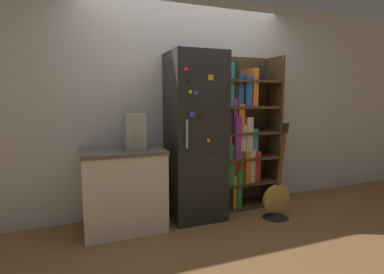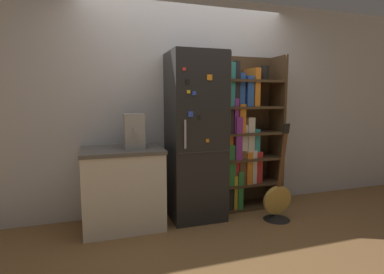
# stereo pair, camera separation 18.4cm
# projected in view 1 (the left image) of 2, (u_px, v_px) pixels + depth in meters

# --- Properties ---
(ground_plane) EXTENTS (16.00, 16.00, 0.00)m
(ground_plane) POSITION_uv_depth(u_px,v_px,m) (200.00, 221.00, 3.41)
(ground_plane) COLOR olive
(wall_back) EXTENTS (8.00, 0.05, 2.60)m
(wall_back) POSITION_uv_depth(u_px,v_px,m) (186.00, 106.00, 3.69)
(wall_back) COLOR silver
(wall_back) RESTS_ON ground_plane
(refrigerator) EXTENTS (0.61, 0.59, 1.90)m
(refrigerator) POSITION_uv_depth(u_px,v_px,m) (195.00, 137.00, 3.44)
(refrigerator) COLOR black
(refrigerator) RESTS_ON ground_plane
(bookshelf) EXTENTS (0.78, 0.37, 1.92)m
(bookshelf) POSITION_uv_depth(u_px,v_px,m) (240.00, 137.00, 3.80)
(bookshelf) COLOR #4C3823
(bookshelf) RESTS_ON ground_plane
(kitchen_counter) EXTENTS (0.85, 0.63, 0.86)m
(kitchen_counter) POSITION_uv_depth(u_px,v_px,m) (123.00, 189.00, 3.19)
(kitchen_counter) COLOR silver
(kitchen_counter) RESTS_ON ground_plane
(espresso_machine) EXTENTS (0.21, 0.29, 0.37)m
(espresso_machine) POSITION_uv_depth(u_px,v_px,m) (134.00, 131.00, 3.15)
(espresso_machine) COLOR #A5A39E
(espresso_machine) RESTS_ON kitchen_counter
(guitar) EXTENTS (0.34, 0.31, 1.12)m
(guitar) POSITION_uv_depth(u_px,v_px,m) (276.00, 204.00, 3.49)
(guitar) COLOR black
(guitar) RESTS_ON ground_plane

